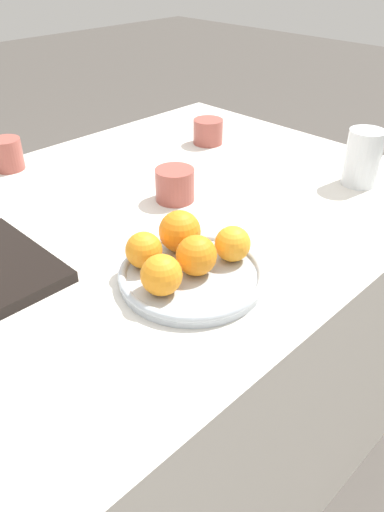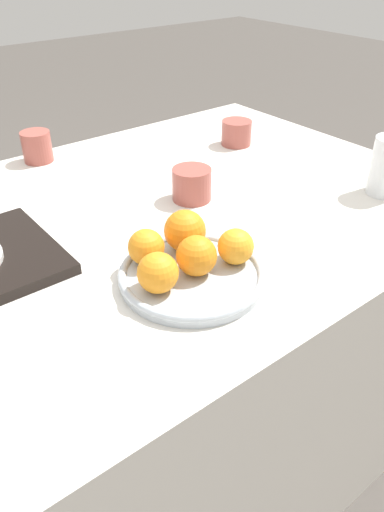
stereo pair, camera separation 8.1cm
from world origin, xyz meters
TOP-DOWN VIEW (x-y plane):
  - ground_plane at (0.00, 0.00)m, footprint 12.00×12.00m
  - table at (0.00, 0.00)m, footprint 1.57×0.92m
  - fruit_platter at (0.04, -0.24)m, footprint 0.25×0.25m
  - orange_0 at (0.05, -0.25)m, footprint 0.07×0.07m
  - orange_1 at (0.00, -0.17)m, footprint 0.06×0.06m
  - orange_2 at (-0.03, -0.25)m, footprint 0.07×0.07m
  - orange_3 at (0.12, -0.26)m, footprint 0.06×0.06m
  - orange_4 at (0.08, -0.18)m, footprint 0.07×0.07m
  - cup_1 at (0.53, 0.18)m, footprint 0.08×0.08m
  - cup_2 at (0.23, -0.01)m, footprint 0.08×0.08m
  - cup_3 at (0.06, 0.40)m, footprint 0.07×0.07m

SIDE VIEW (x-z plane):
  - ground_plane at x=0.00m, z-range 0.00..0.00m
  - table at x=0.00m, z-range 0.00..0.75m
  - fruit_platter at x=0.04m, z-range 0.75..0.77m
  - cup_1 at x=0.53m, z-range 0.75..0.82m
  - cup_2 at x=0.23m, z-range 0.75..0.82m
  - cup_3 at x=0.06m, z-range 0.75..0.83m
  - orange_3 at x=0.12m, z-range 0.77..0.83m
  - orange_1 at x=0.00m, z-range 0.77..0.83m
  - orange_2 at x=-0.03m, z-range 0.77..0.83m
  - orange_0 at x=0.05m, z-range 0.77..0.83m
  - orange_4 at x=0.08m, z-range 0.77..0.84m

